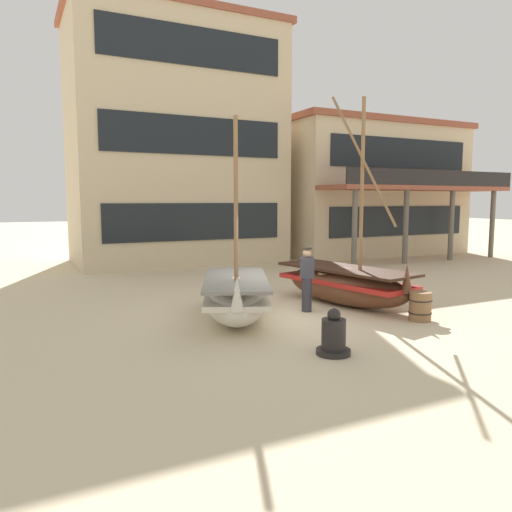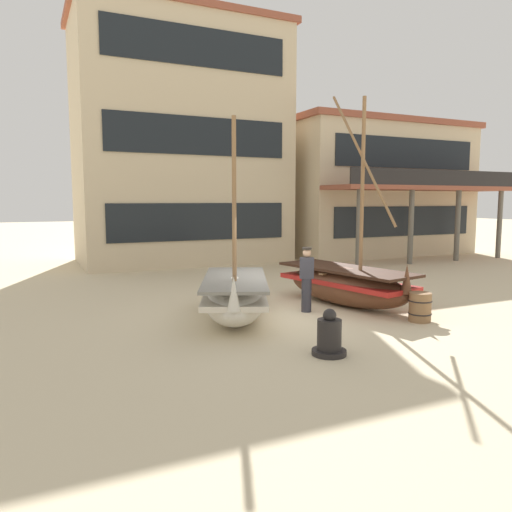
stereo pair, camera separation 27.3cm
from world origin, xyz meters
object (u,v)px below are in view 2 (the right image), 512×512
Objects in this scene: fishing_boat_centre_large at (346,284)px; fisherman_by_hull at (307,280)px; harbor_building_annex at (366,189)px; harbor_building_main at (181,143)px; capstan_winch at (329,337)px; fishing_boat_near_left at (235,296)px; wooden_barrel at (420,307)px.

fisherman_by_hull is at bearing -170.10° from fishing_boat_centre_large.
fishing_boat_centre_large is 0.55× the size of harbor_building_annex.
harbor_building_main is (-1.20, 11.54, 4.95)m from fishing_boat_centre_large.
fishing_boat_centre_large is 4.55m from capstan_winch.
fishing_boat_near_left reaches higher than wooden_barrel.
fishing_boat_centre_large reaches higher than fisherman_by_hull.
capstan_winch is at bearing -129.61° from harbor_building_annex.
fishing_boat_near_left is at bearing 152.85° from wooden_barrel.
wooden_barrel is 0.07× the size of harbor_building_annex.
fishing_boat_centre_large is at bearing 9.90° from fisherman_by_hull.
fishing_boat_centre_large is 14.75m from harbor_building_annex.
harbor_building_annex reaches higher than wooden_barrel.
harbor_building_main is (1.68, 15.05, 5.20)m from capstan_winch.
harbor_building_main is (0.22, 11.79, 4.71)m from fisherman_by_hull.
fishing_boat_centre_large reaches higher than capstan_winch.
wooden_barrel is (3.95, -2.02, -0.23)m from fishing_boat_near_left.
wooden_barrel is at bearing -46.63° from fisherman_by_hull.
harbor_building_main is at bearing 88.92° from fisherman_by_hull.
fishing_boat_centre_large is at bearing -84.08° from harbor_building_main.
fishing_boat_near_left is 3.30m from capstan_winch.
wooden_barrel is (3.39, 1.22, 0.01)m from capstan_winch.
harbor_building_main is at bearing 177.74° from harbor_building_annex.
wooden_barrel is (1.93, -2.04, -0.48)m from fisherman_by_hull.
harbor_building_main is 10.63m from harbor_building_annex.
fisherman_by_hull reaches higher than capstan_winch.
fishing_boat_centre_large is 3.39× the size of fisherman_by_hull.
wooden_barrel is at bearing -77.48° from fishing_boat_centre_large.
fishing_boat_near_left is 2.03m from fisherman_by_hull.
capstan_winch is (0.56, -3.24, -0.24)m from fishing_boat_near_left.
fishing_boat_near_left is at bearing 99.73° from capstan_winch.
fisherman_by_hull is 0.16× the size of harbor_building_annex.
fishing_boat_centre_large is at bearing -129.68° from harbor_building_annex.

